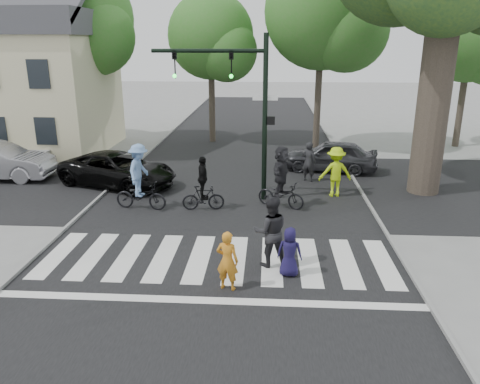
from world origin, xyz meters
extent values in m
plane|color=gray|center=(0.00, 0.00, 0.00)|extent=(120.00, 120.00, 0.00)
cube|color=black|center=(0.00, 5.00, 0.01)|extent=(10.00, 70.00, 0.01)
cube|color=black|center=(0.00, 8.00, 0.01)|extent=(70.00, 10.00, 0.01)
cube|color=gray|center=(-5.05, 5.00, 0.05)|extent=(0.10, 70.00, 0.10)
cube|color=gray|center=(5.05, 5.00, 0.05)|extent=(0.10, 70.00, 0.10)
cube|color=silver|center=(-4.50, 1.00, 0.01)|extent=(0.55, 3.00, 0.01)
cube|color=silver|center=(-3.50, 1.00, 0.01)|extent=(0.55, 3.00, 0.01)
cube|color=silver|center=(-2.50, 1.00, 0.01)|extent=(0.55, 3.00, 0.01)
cube|color=silver|center=(-1.50, 1.00, 0.01)|extent=(0.55, 3.00, 0.01)
cube|color=silver|center=(-0.50, 1.00, 0.01)|extent=(0.55, 3.00, 0.01)
cube|color=silver|center=(0.50, 1.00, 0.01)|extent=(0.55, 3.00, 0.01)
cube|color=silver|center=(1.50, 1.00, 0.01)|extent=(0.55, 3.00, 0.01)
cube|color=silver|center=(2.50, 1.00, 0.01)|extent=(0.55, 3.00, 0.01)
cube|color=silver|center=(3.50, 1.00, 0.01)|extent=(0.55, 3.00, 0.01)
cube|color=silver|center=(4.50, 1.00, 0.01)|extent=(0.55, 3.00, 0.01)
cube|color=silver|center=(0.00, -1.20, 0.01)|extent=(10.00, 0.30, 0.01)
cylinder|color=black|center=(1.20, 6.20, 3.00)|extent=(0.18, 0.18, 6.00)
cylinder|color=black|center=(-0.80, 6.20, 5.40)|extent=(4.00, 0.14, 0.14)
imported|color=black|center=(0.00, 6.20, 4.95)|extent=(0.16, 0.20, 1.00)
sphere|color=#19E533|center=(0.00, 6.08, 4.55)|extent=(0.14, 0.14, 0.14)
imported|color=black|center=(-2.00, 6.20, 4.95)|extent=(0.16, 0.20, 1.00)
sphere|color=#19E533|center=(-2.00, 6.08, 4.55)|extent=(0.14, 0.14, 0.14)
cube|color=black|center=(1.42, 6.20, 3.00)|extent=(0.28, 0.18, 0.30)
cube|color=#FF660C|center=(1.53, 6.20, 3.00)|extent=(0.02, 0.14, 0.20)
cube|color=white|center=(1.20, 6.20, 3.80)|extent=(0.90, 0.04, 0.18)
cylinder|color=brown|center=(7.50, 7.50, 3.50)|extent=(1.20, 1.20, 7.00)
cylinder|color=brown|center=(7.80, 7.30, 6.50)|extent=(1.29, 1.74, 2.93)
cylinder|color=brown|center=(-14.00, 16.20, 2.97)|extent=(0.36, 0.36, 5.95)
sphere|color=#467633|center=(-12.96, 15.42, 5.53)|extent=(3.64, 3.64, 3.64)
cylinder|color=brown|center=(-9.00, 15.70, 3.22)|extent=(0.36, 0.36, 6.44)
sphere|color=#467633|center=(-9.00, 15.70, 6.90)|extent=(5.80, 5.80, 5.80)
sphere|color=#467633|center=(-7.84, 14.83, 5.98)|extent=(4.06, 4.06, 4.06)
cylinder|color=brown|center=(-2.00, 16.80, 2.80)|extent=(0.36, 0.36, 5.60)
sphere|color=#467633|center=(-2.00, 16.80, 6.00)|extent=(4.80, 4.80, 4.80)
sphere|color=#467633|center=(-1.04, 16.08, 5.20)|extent=(3.36, 3.36, 3.36)
cylinder|color=brown|center=(4.00, 15.50, 3.36)|extent=(0.36, 0.36, 6.72)
sphere|color=#467633|center=(4.00, 15.50, 7.20)|extent=(6.00, 6.00, 6.00)
sphere|color=#467633|center=(5.20, 14.60, 6.24)|extent=(4.20, 4.20, 4.20)
cylinder|color=brown|center=(12.00, 16.30, 2.73)|extent=(0.36, 0.36, 5.46)
sphere|color=#467633|center=(12.00, 16.30, 5.85)|extent=(4.60, 4.60, 4.60)
cube|color=beige|center=(-11.50, 14.00, 3.00)|extent=(8.00, 7.00, 6.00)
cube|color=#47474C|center=(-11.50, 14.00, 6.60)|extent=(8.40, 7.40, 1.20)
cube|color=#47474C|center=(-11.50, 15.85, 7.60)|extent=(8.40, 3.69, 2.44)
cube|color=black|center=(-9.10, 10.48, 1.70)|extent=(1.00, 0.06, 1.30)
cube|color=black|center=(-9.10, 10.48, 4.30)|extent=(1.00, 0.06, 1.30)
cube|color=gray|center=(-10.00, 10.20, 0.40)|extent=(2.00, 1.20, 0.80)
imported|color=orange|center=(0.42, -0.62, 0.75)|extent=(0.62, 0.48, 1.50)
imported|color=#18133D|center=(1.93, 0.17, 0.65)|extent=(0.69, 0.51, 1.30)
imported|color=#232325|center=(1.44, 0.73, 0.97)|extent=(1.04, 0.86, 1.93)
imported|color=black|center=(-3.14, 4.85, 0.49)|extent=(1.93, 0.90, 0.98)
imported|color=#6D94CC|center=(-3.14, 4.85, 1.42)|extent=(0.85, 1.29, 1.87)
imported|color=black|center=(-0.92, 4.89, 0.45)|extent=(1.52, 0.60, 0.89)
imported|color=black|center=(-0.92, 4.89, 1.17)|extent=(0.49, 0.94, 1.54)
imported|color=black|center=(1.83, 5.35, 0.47)|extent=(1.87, 1.32, 0.93)
imported|color=#232325|center=(1.83, 5.35, 1.36)|extent=(1.19, 1.72, 1.79)
imported|color=black|center=(-4.83, 7.60, 0.69)|extent=(5.44, 3.94, 1.37)
imported|color=#2D2E32|center=(4.21, 10.48, 0.71)|extent=(4.43, 2.45, 1.43)
imported|color=#B9E711|center=(3.92, 6.76, 0.96)|extent=(1.32, 0.86, 1.92)
imported|color=#232325|center=(3.07, 8.74, 0.86)|extent=(0.74, 0.64, 1.71)
camera|label=1|loc=(1.35, -10.64, 5.71)|focal=35.00mm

